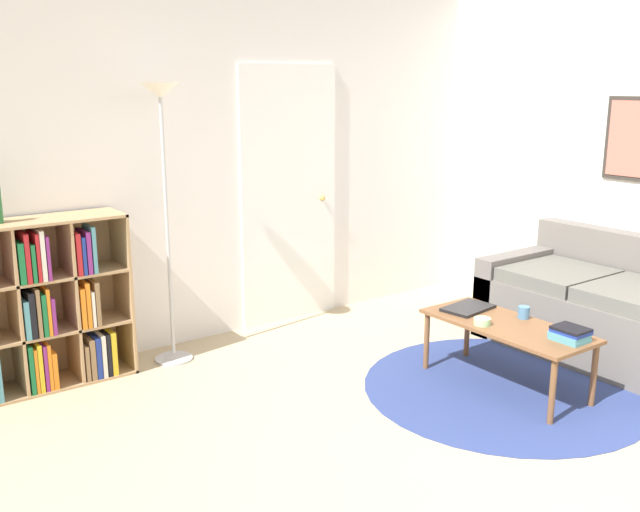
# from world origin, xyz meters

# --- Properties ---
(ground_plane) EXTENTS (14.00, 14.00, 0.00)m
(ground_plane) POSITION_xyz_m (0.00, 0.00, 0.00)
(ground_plane) COLOR tan
(wall_back) EXTENTS (7.39, 0.11, 2.60)m
(wall_back) POSITION_xyz_m (0.02, 2.80, 1.29)
(wall_back) COLOR silver
(wall_back) RESTS_ON ground_plane
(wall_right) EXTENTS (0.08, 5.77, 2.60)m
(wall_right) POSITION_xyz_m (2.22, 1.38, 1.30)
(wall_right) COLOR silver
(wall_right) RESTS_ON ground_plane
(rug) EXTENTS (1.75, 1.75, 0.01)m
(rug) POSITION_xyz_m (0.71, 0.84, 0.00)
(rug) COLOR navy
(rug) RESTS_ON ground_plane
(bookshelf) EXTENTS (1.04, 0.34, 1.06)m
(bookshelf) POSITION_xyz_m (-1.60, 2.58, 0.50)
(bookshelf) COLOR tan
(bookshelf) RESTS_ON ground_plane
(floor_lamp) EXTENTS (0.26, 0.26, 1.86)m
(floor_lamp) POSITION_xyz_m (-0.76, 2.50, 1.47)
(floor_lamp) COLOR #B7B7BC
(floor_lamp) RESTS_ON ground_plane
(couch) EXTENTS (0.89, 1.57, 0.81)m
(couch) POSITION_xyz_m (1.79, 0.86, 0.29)
(couch) COLOR #66605B
(couch) RESTS_ON ground_plane
(coffee_table) EXTENTS (0.47, 1.07, 0.41)m
(coffee_table) POSITION_xyz_m (0.73, 0.86, 0.37)
(coffee_table) COLOR brown
(coffee_table) RESTS_ON ground_plane
(laptop) EXTENTS (0.36, 0.26, 0.02)m
(laptop) POSITION_xyz_m (0.75, 1.20, 0.42)
(laptop) COLOR black
(laptop) RESTS_ON coffee_table
(bowl) EXTENTS (0.10, 0.10, 0.04)m
(bowl) POSITION_xyz_m (0.59, 0.94, 0.44)
(bowl) COLOR #9ED193
(bowl) RESTS_ON coffee_table
(book_stack_on_table) EXTENTS (0.16, 0.20, 0.08)m
(book_stack_on_table) POSITION_xyz_m (0.79, 0.46, 0.45)
(book_stack_on_table) COLOR teal
(book_stack_on_table) RESTS_ON coffee_table
(cup) EXTENTS (0.07, 0.07, 0.08)m
(cup) POSITION_xyz_m (0.90, 0.88, 0.45)
(cup) COLOR teal
(cup) RESTS_ON coffee_table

